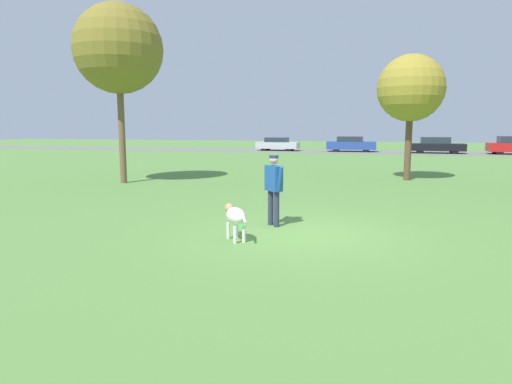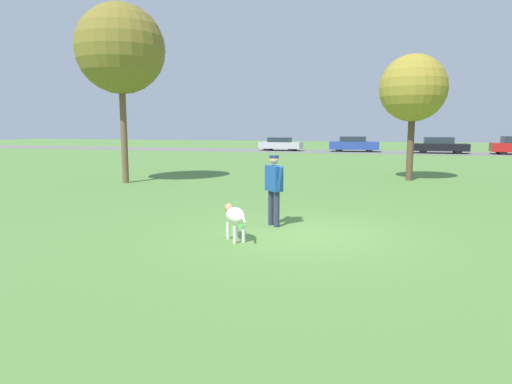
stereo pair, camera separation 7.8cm
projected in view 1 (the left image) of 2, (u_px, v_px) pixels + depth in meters
name	position (u px, v px, depth m)	size (l,w,h in m)	color
ground_plane	(300.00, 233.00, 9.95)	(120.00, 120.00, 0.00)	#56843D
far_road_strip	(362.00, 152.00, 40.69)	(120.00, 6.00, 0.01)	slate
person	(274.00, 184.00, 10.52)	(0.58, 0.56, 1.65)	#2D334C
dog	(235.00, 216.00, 9.25)	(0.75, 0.91, 0.71)	silver
frisbee	(241.00, 226.00, 10.60)	(0.23, 0.23, 0.02)	#33D838
tree_mid_center	(411.00, 89.00, 19.08)	(2.79, 2.79, 5.28)	brown
tree_near_left	(118.00, 49.00, 17.91)	(3.50, 3.50, 7.07)	brown
parked_car_silver	(278.00, 144.00, 42.73)	(3.94, 1.87, 1.24)	#B7B7BC
parked_car_blue	(351.00, 144.00, 41.10)	(4.38, 1.85, 1.37)	#284293
parked_car_black	(436.00, 145.00, 38.69)	(4.56, 1.78, 1.38)	black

